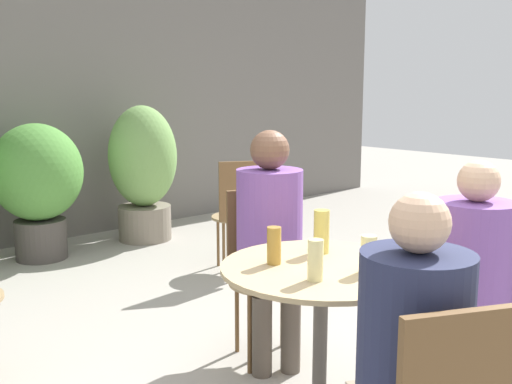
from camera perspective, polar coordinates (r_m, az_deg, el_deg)
storefront_wall at (r=5.87m, az=-22.49°, el=9.59°), size 10.00×0.06×3.00m
cafe_table_near at (r=2.51m, az=6.18°, el=-11.09°), size 0.82×0.82×0.75m
bistro_chair_1 at (r=2.93m, az=22.01°, el=-9.13°), size 0.46×0.45×0.91m
bistro_chair_2 at (r=3.28m, az=0.57°, el=-6.36°), size 0.45×0.46×0.91m
bistro_chair_3 at (r=4.68m, az=-1.60°, el=-1.42°), size 0.45×0.46×0.91m
seated_person_0 at (r=1.88m, az=14.53°, el=-14.38°), size 0.39×0.41×1.17m
seated_person_1 at (r=2.80m, az=19.71°, el=-6.75°), size 0.43×0.41×1.16m
seated_person_2 at (r=3.09m, az=1.36°, el=-3.61°), size 0.40×0.42×1.25m
beer_glass_0 at (r=2.37m, az=10.68°, el=-5.84°), size 0.06×0.06×0.15m
beer_glass_1 at (r=2.61m, az=6.26°, el=-3.76°), size 0.07×0.07×0.19m
beer_glass_2 at (r=2.44m, az=1.73°, el=-5.12°), size 0.06×0.06×0.15m
beer_glass_3 at (r=2.24m, az=5.68°, el=-6.47°), size 0.06×0.06×0.16m
potted_plant_1 at (r=5.39m, az=-20.11°, el=1.07°), size 0.76×0.76×1.17m
potted_plant_2 at (r=5.82m, az=-10.70°, el=2.27°), size 0.65×0.65×1.29m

